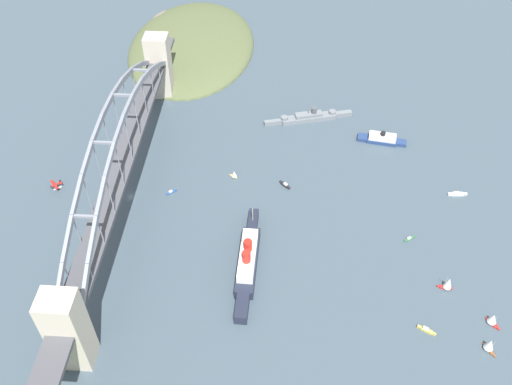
{
  "coord_description": "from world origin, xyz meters",
  "views": [
    {
      "loc": [
        243.51,
        95.15,
        249.37
      ],
      "look_at": [
        0.0,
        79.68,
        8.0
      ],
      "focal_mm": 38.95,
      "sensor_mm": 36.0,
      "label": 1
    }
  ],
  "objects_px": {
    "ocean_liner": "(248,260)",
    "harbor_arch_bridge": "(124,163)",
    "naval_cruiser": "(309,117)",
    "seaplane_taxiing_near_bridge": "(56,185)",
    "small_boat_4": "(490,345)",
    "small_boat_6": "(171,192)",
    "harbor_ferry_steamer": "(382,139)",
    "small_boat_1": "(234,174)",
    "small_boat_5": "(448,283)",
    "small_boat_7": "(426,330)",
    "small_boat_0": "(457,194)",
    "small_boat_8": "(285,185)",
    "small_boat_2": "(493,319)",
    "small_boat_3": "(409,239)"
  },
  "relations": [
    {
      "from": "small_boat_4",
      "to": "small_boat_6",
      "type": "relative_size",
      "value": 1.33
    },
    {
      "from": "small_boat_4",
      "to": "naval_cruiser",
      "type": "bearing_deg",
      "value": -154.17
    },
    {
      "from": "small_boat_6",
      "to": "small_boat_7",
      "type": "distance_m",
      "value": 173.06
    },
    {
      "from": "ocean_liner",
      "to": "small_boat_8",
      "type": "distance_m",
      "value": 69.32
    },
    {
      "from": "small_boat_2",
      "to": "small_boat_6",
      "type": "xyz_separation_m",
      "value": [
        -84.12,
        -181.43,
        -2.96
      ]
    },
    {
      "from": "small_boat_3",
      "to": "small_boat_7",
      "type": "distance_m",
      "value": 61.31
    },
    {
      "from": "small_boat_3",
      "to": "small_boat_7",
      "type": "height_order",
      "value": "small_boat_7"
    },
    {
      "from": "ocean_liner",
      "to": "naval_cruiser",
      "type": "height_order",
      "value": "ocean_liner"
    },
    {
      "from": "ocean_liner",
      "to": "small_boat_6",
      "type": "height_order",
      "value": "ocean_liner"
    },
    {
      "from": "naval_cruiser",
      "to": "seaplane_taxiing_near_bridge",
      "type": "xyz_separation_m",
      "value": [
        82.35,
        -162.92,
        -0.56
      ]
    },
    {
      "from": "small_boat_4",
      "to": "harbor_ferry_steamer",
      "type": "bearing_deg",
      "value": -166.88
    },
    {
      "from": "harbor_ferry_steamer",
      "to": "small_boat_6",
      "type": "bearing_deg",
      "value": -66.57
    },
    {
      "from": "seaplane_taxiing_near_bridge",
      "to": "small_boat_4",
      "type": "relative_size",
      "value": 1.05
    },
    {
      "from": "ocean_liner",
      "to": "harbor_ferry_steamer",
      "type": "distance_m",
      "value": 143.95
    },
    {
      "from": "small_boat_1",
      "to": "small_boat_2",
      "type": "xyz_separation_m",
      "value": [
        101.18,
        142.52,
        0.74
      ]
    },
    {
      "from": "small_boat_8",
      "to": "seaplane_taxiing_near_bridge",
      "type": "bearing_deg",
      "value": -85.64
    },
    {
      "from": "naval_cruiser",
      "to": "small_boat_8",
      "type": "bearing_deg",
      "value": -12.58
    },
    {
      "from": "naval_cruiser",
      "to": "small_boat_3",
      "type": "height_order",
      "value": "naval_cruiser"
    },
    {
      "from": "naval_cruiser",
      "to": "small_boat_8",
      "type": "height_order",
      "value": "naval_cruiser"
    },
    {
      "from": "harbor_ferry_steamer",
      "to": "small_boat_7",
      "type": "xyz_separation_m",
      "value": [
        151.38,
        8.13,
        -1.73
      ]
    },
    {
      "from": "small_boat_8",
      "to": "small_boat_2",
      "type": "bearing_deg",
      "value": 48.87
    },
    {
      "from": "harbor_arch_bridge",
      "to": "seaplane_taxiing_near_bridge",
      "type": "relative_size",
      "value": 32.08
    },
    {
      "from": "small_boat_2",
      "to": "small_boat_4",
      "type": "relative_size",
      "value": 0.94
    },
    {
      "from": "small_boat_4",
      "to": "small_boat_6",
      "type": "distance_m",
      "value": 202.35
    },
    {
      "from": "small_boat_1",
      "to": "small_boat_4",
      "type": "distance_m",
      "value": 180.07
    },
    {
      "from": "small_boat_5",
      "to": "small_boat_6",
      "type": "bearing_deg",
      "value": -111.43
    },
    {
      "from": "small_boat_1",
      "to": "small_boat_7",
      "type": "distance_m",
      "value": 153.04
    },
    {
      "from": "small_boat_2",
      "to": "small_boat_5",
      "type": "height_order",
      "value": "small_boat_5"
    },
    {
      "from": "small_boat_0",
      "to": "small_boat_1",
      "type": "bearing_deg",
      "value": -92.92
    },
    {
      "from": "harbor_arch_bridge",
      "to": "seaplane_taxiing_near_bridge",
      "type": "distance_m",
      "value": 56.28
    },
    {
      "from": "harbor_arch_bridge",
      "to": "small_boat_2",
      "type": "bearing_deg",
      "value": 68.89
    },
    {
      "from": "small_boat_3",
      "to": "small_boat_6",
      "type": "distance_m",
      "value": 149.69
    },
    {
      "from": "harbor_arch_bridge",
      "to": "small_boat_6",
      "type": "xyz_separation_m",
      "value": [
        -4.39,
        25.07,
        -27.64
      ]
    },
    {
      "from": "small_boat_5",
      "to": "small_boat_4",
      "type": "bearing_deg",
      "value": 21.32
    },
    {
      "from": "harbor_ferry_steamer",
      "to": "small_boat_1",
      "type": "height_order",
      "value": "harbor_ferry_steamer"
    },
    {
      "from": "small_boat_5",
      "to": "small_boat_0",
      "type": "bearing_deg",
      "value": 164.94
    },
    {
      "from": "naval_cruiser",
      "to": "small_boat_1",
      "type": "relative_size",
      "value": 10.63
    },
    {
      "from": "small_boat_6",
      "to": "small_boat_1",
      "type": "bearing_deg",
      "value": 113.68
    },
    {
      "from": "ocean_liner",
      "to": "harbor_arch_bridge",
      "type": "bearing_deg",
      "value": -123.05
    },
    {
      "from": "harbor_ferry_steamer",
      "to": "seaplane_taxiing_near_bridge",
      "type": "height_order",
      "value": "harbor_ferry_steamer"
    },
    {
      "from": "seaplane_taxiing_near_bridge",
      "to": "small_boat_1",
      "type": "distance_m",
      "value": 114.87
    },
    {
      "from": "naval_cruiser",
      "to": "seaplane_taxiing_near_bridge",
      "type": "bearing_deg",
      "value": -63.19
    },
    {
      "from": "small_boat_0",
      "to": "small_boat_4",
      "type": "height_order",
      "value": "small_boat_4"
    },
    {
      "from": "seaplane_taxiing_near_bridge",
      "to": "naval_cruiser",
      "type": "bearing_deg",
      "value": 116.81
    },
    {
      "from": "harbor_arch_bridge",
      "to": "small_boat_0",
      "type": "height_order",
      "value": "harbor_arch_bridge"
    },
    {
      "from": "naval_cruiser",
      "to": "small_boat_6",
      "type": "bearing_deg",
      "value": -47.0
    },
    {
      "from": "small_boat_0",
      "to": "small_boat_4",
      "type": "bearing_deg",
      "value": -3.04
    },
    {
      "from": "seaplane_taxiing_near_bridge",
      "to": "small_boat_8",
      "type": "distance_m",
      "value": 147.48
    },
    {
      "from": "ocean_liner",
      "to": "small_boat_4",
      "type": "xyz_separation_m",
      "value": [
        44.12,
        122.99,
        -1.58
      ]
    },
    {
      "from": "harbor_arch_bridge",
      "to": "small_boat_5",
      "type": "distance_m",
      "value": 197.91
    }
  ]
}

